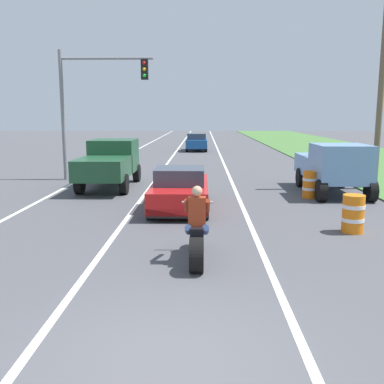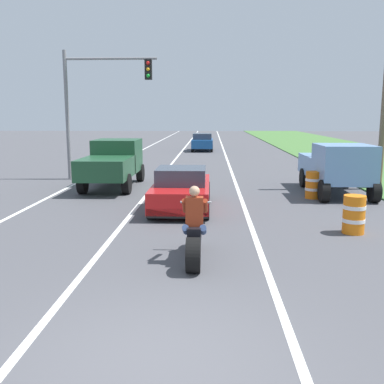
# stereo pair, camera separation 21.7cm
# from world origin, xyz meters

# --- Properties ---
(ground_plane) EXTENTS (160.00, 160.00, 0.00)m
(ground_plane) POSITION_xyz_m (0.00, 0.00, 0.00)
(ground_plane) COLOR #4C4C51
(lane_stripe_left_solid) EXTENTS (0.14, 120.00, 0.01)m
(lane_stripe_left_solid) POSITION_xyz_m (-5.40, 20.00, 0.00)
(lane_stripe_left_solid) COLOR white
(lane_stripe_left_solid) RESTS_ON ground
(lane_stripe_right_solid) EXTENTS (0.14, 120.00, 0.01)m
(lane_stripe_right_solid) POSITION_xyz_m (1.80, 20.00, 0.00)
(lane_stripe_right_solid) COLOR white
(lane_stripe_right_solid) RESTS_ON ground
(lane_stripe_centre_dashed) EXTENTS (0.14, 120.00, 0.01)m
(lane_stripe_centre_dashed) POSITION_xyz_m (-1.80, 20.00, 0.00)
(lane_stripe_centre_dashed) COLOR white
(lane_stripe_centre_dashed) RESTS_ON ground
(motorcycle_with_rider) EXTENTS (0.70, 2.21, 1.62)m
(motorcycle_with_rider) POSITION_xyz_m (0.34, 3.78, 0.59)
(motorcycle_with_rider) COLOR black
(motorcycle_with_rider) RESTS_ON ground
(sports_car_red) EXTENTS (1.84, 4.30, 1.37)m
(sports_car_red) POSITION_xyz_m (-0.28, 9.12, 0.63)
(sports_car_red) COLOR red
(sports_car_red) RESTS_ON ground
(pickup_truck_left_lane_dark_green) EXTENTS (2.02, 4.80, 1.98)m
(pickup_truck_left_lane_dark_green) POSITION_xyz_m (-3.47, 13.30, 1.11)
(pickup_truck_left_lane_dark_green) COLOR #1E4C2D
(pickup_truck_left_lane_dark_green) RESTS_ON ground
(pickup_truck_right_shoulder_light_blue) EXTENTS (2.02, 4.80, 1.98)m
(pickup_truck_right_shoulder_light_blue) POSITION_xyz_m (5.54, 12.12, 1.11)
(pickup_truck_right_shoulder_light_blue) COLOR #6B93C6
(pickup_truck_right_shoulder_light_blue) RESTS_ON ground
(traffic_light_mast_near) EXTENTS (4.38, 0.34, 6.00)m
(traffic_light_mast_near) POSITION_xyz_m (-4.79, 15.68, 3.98)
(traffic_light_mast_near) COLOR gray
(traffic_light_mast_near) RESTS_ON ground
(utility_pole_roadside) EXTENTS (0.24, 0.24, 8.69)m
(utility_pole_roadside) POSITION_xyz_m (7.67, 13.32, 4.34)
(utility_pole_roadside) COLOR brown
(utility_pole_roadside) RESTS_ON ground
(construction_barrel_nearest) EXTENTS (0.58, 0.58, 1.00)m
(construction_barrel_nearest) POSITION_xyz_m (4.39, 6.24, 0.50)
(construction_barrel_nearest) COLOR orange
(construction_barrel_nearest) RESTS_ON ground
(construction_barrel_mid) EXTENTS (0.58, 0.58, 1.00)m
(construction_barrel_mid) POSITION_xyz_m (4.45, 11.12, 0.50)
(construction_barrel_mid) COLOR orange
(construction_barrel_mid) RESTS_ON ground
(distant_car_far_ahead) EXTENTS (1.80, 4.00, 1.50)m
(distant_car_far_ahead) POSITION_xyz_m (-0.07, 32.76, 0.77)
(distant_car_far_ahead) COLOR #194C8C
(distant_car_far_ahead) RESTS_ON ground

